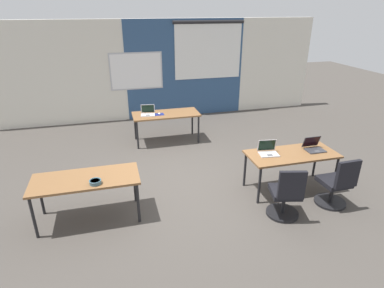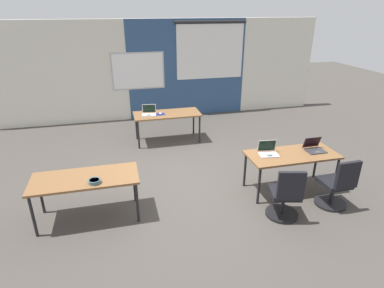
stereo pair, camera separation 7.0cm
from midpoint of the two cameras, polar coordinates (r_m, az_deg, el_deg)
name	(u,v)px [view 1 (the left image)]	position (r m, az deg, el deg)	size (l,w,h in m)	color
ground_plane	(188,184)	(6.07, -1.04, -7.27)	(24.00, 24.00, 0.00)	#47423D
back_wall_assembly	(154,70)	(9.51, -7.06, 13.06)	(10.00, 0.27, 2.80)	silver
desk_near_left	(86,182)	(5.13, -18.90, -6.40)	(1.60, 0.70, 0.72)	brown
desk_near_right	(292,156)	(5.90, 17.12, -2.11)	(1.60, 0.70, 0.72)	brown
desk_far_center	(166,116)	(7.77, -4.95, 5.07)	(1.60, 0.70, 0.72)	brown
laptop_near_right_end	(314,147)	(6.12, 20.73, -0.55)	(0.33, 0.30, 0.23)	#333338
chair_near_right_end	(336,186)	(5.79, 24.17, -6.89)	(0.52, 0.54, 0.92)	black
laptop_far_left	(148,113)	(7.69, -8.18, 5.59)	(0.37, 0.33, 0.23)	silver
mousepad_far_left	(159,114)	(7.70, -6.16, 5.32)	(0.22, 0.19, 0.00)	navy
mouse_far_left	(159,114)	(7.69, -6.16, 5.45)	(0.06, 0.10, 0.03)	silver
laptop_near_right_inner	(268,151)	(5.72, 13.16, -1.24)	(0.36, 0.31, 0.24)	#B7B7BC
chair_near_right_inner	(286,197)	(5.22, 16.13, -9.07)	(0.53, 0.59, 0.92)	black
snack_bowl	(95,182)	(4.88, -17.37, -6.47)	(0.18, 0.18, 0.06)	#3D6070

